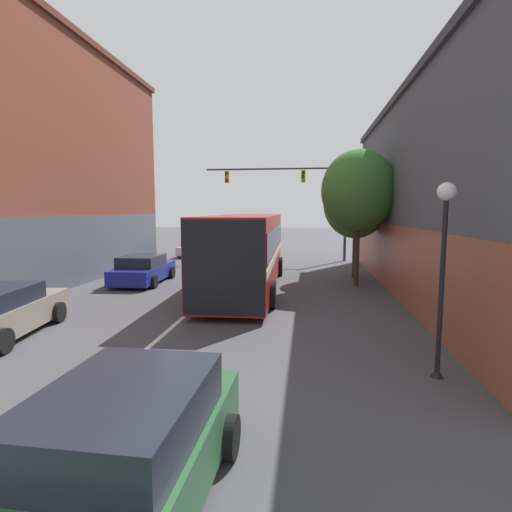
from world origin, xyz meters
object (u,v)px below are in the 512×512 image
object	(u,v)px
hatchback_foreground	(116,464)
street_tree_far	(356,203)
parked_car_left_far	(143,270)
bus	(247,247)
parked_car_left_mid	(198,248)
traffic_signal_gantry	(302,190)
street_tree_near	(359,191)
street_lamp	(443,253)

from	to	relation	value
hatchback_foreground	street_tree_far	distance (m)	17.77
street_tree_far	parked_car_left_far	bearing A→B (deg)	-164.75
bus	parked_car_left_far	size ratio (longest dim) A/B	2.63
parked_car_left_mid	parked_car_left_far	xyz separation A→B (m)	(0.47, -11.36, 0.02)
hatchback_foreground	parked_car_left_far	bearing A→B (deg)	23.19
hatchback_foreground	street_tree_far	bearing A→B (deg)	-13.46
bus	street_tree_far	size ratio (longest dim) A/B	2.08
traffic_signal_gantry	street_tree_near	size ratio (longest dim) A/B	1.57
street_tree_near	traffic_signal_gantry	bearing A→B (deg)	105.84
traffic_signal_gantry	street_lamp	world-z (taller)	traffic_signal_gantry
parked_car_left_mid	parked_car_left_far	bearing A→B (deg)	-171.46
bus	street_tree_near	xyz separation A→B (m)	(4.88, 1.15, 2.49)
parked_car_left_far	street_tree_near	bearing A→B (deg)	-90.00
hatchback_foreground	parked_car_left_mid	world-z (taller)	hatchback_foreground
hatchback_foreground	street_tree_far	world-z (taller)	street_tree_far
bus	street_tree_far	distance (m)	6.43
traffic_signal_gantry	street_tree_near	xyz separation A→B (m)	(2.62, -9.24, -0.52)
parked_car_left_mid	traffic_signal_gantry	world-z (taller)	traffic_signal_gantry
hatchback_foreground	parked_car_left_mid	bearing A→B (deg)	14.83
bus	traffic_signal_gantry	xyz separation A→B (m)	(2.25, 10.40, 3.01)
street_lamp	street_tree_near	xyz separation A→B (m)	(-0.46, 10.07, 1.72)
bus	street_lamp	bearing A→B (deg)	-150.78
street_lamp	street_tree_far	size ratio (longest dim) A/B	0.71
parked_car_left_far	street_tree_far	distance (m)	10.98
hatchback_foreground	street_tree_far	xyz separation A→B (m)	(4.43, 16.92, 3.09)
parked_car_left_far	street_tree_far	xyz separation A→B (m)	(10.14, 2.77, 3.16)
bus	parked_car_left_mid	size ratio (longest dim) A/B	2.70
traffic_signal_gantry	street_tree_near	bearing A→B (deg)	-74.16
street_lamp	traffic_signal_gantry	bearing A→B (deg)	99.07
bus	parked_car_left_mid	xyz separation A→B (m)	(-5.58, 12.07, -1.21)
parked_car_left_far	traffic_signal_gantry	size ratio (longest dim) A/B	0.46
parked_car_left_far	street_lamp	xyz separation A→B (m)	(10.44, -9.63, 1.95)
bus	parked_car_left_mid	bearing A→B (deg)	23.11
parked_car_left_far	street_tree_near	distance (m)	10.65
parked_car_left_far	traffic_signal_gantry	world-z (taller)	traffic_signal_gantry
traffic_signal_gantry	street_lamp	bearing A→B (deg)	-80.93
parked_car_left_mid	traffic_signal_gantry	bearing A→B (deg)	-95.92
bus	hatchback_foreground	distance (m)	13.51
bus	street_tree_near	bearing A→B (deg)	-78.40
hatchback_foreground	bus	bearing A→B (deg)	3.81
bus	hatchback_foreground	size ratio (longest dim) A/B	2.53
street_tree_near	street_tree_far	world-z (taller)	street_tree_near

